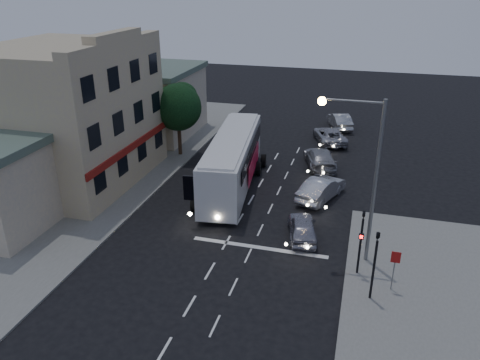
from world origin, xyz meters
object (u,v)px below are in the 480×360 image
(car_sedan_b, at_px, (320,158))
(streetlight, at_px, (364,164))
(car_sedan_a, at_px, (321,189))
(traffic_signal_main, at_px, (361,235))
(traffic_signal_side, at_px, (375,257))
(car_suv, at_px, (302,228))
(street_tree, at_px, (178,105))
(tour_bus, at_px, (232,160))
(car_extra, at_px, (340,121))
(regulatory_sign, at_px, (395,264))
(car_sedan_c, at_px, (330,135))

(car_sedan_b, bearing_deg, streetlight, 88.52)
(car_sedan_a, distance_m, traffic_signal_main, 9.29)
(car_sedan_b, height_order, traffic_signal_side, traffic_signal_side)
(car_suv, height_order, traffic_signal_main, traffic_signal_main)
(streetlight, height_order, street_tree, streetlight)
(streetlight, bearing_deg, traffic_signal_main, -79.80)
(tour_bus, height_order, street_tree, street_tree)
(car_suv, bearing_deg, traffic_signal_main, 125.53)
(car_suv, distance_m, car_extra, 23.01)
(traffic_signal_main, relative_size, street_tree, 0.66)
(regulatory_sign, bearing_deg, car_sedan_b, 108.87)
(car_sedan_a, bearing_deg, streetlight, 129.96)
(car_sedan_b, height_order, street_tree, street_tree)
(car_sedan_b, bearing_deg, street_tree, -13.47)
(tour_bus, bearing_deg, streetlight, -46.57)
(car_suv, relative_size, regulatory_sign, 1.82)
(car_sedan_b, distance_m, street_tree, 12.69)
(car_sedan_c, relative_size, car_extra, 1.10)
(car_sedan_c, height_order, regulatory_sign, regulatory_sign)
(traffic_signal_side, bearing_deg, car_sedan_c, 100.31)
(tour_bus, distance_m, street_tree, 8.50)
(traffic_signal_main, xyz_separation_m, traffic_signal_side, (0.70, -1.98, 0.00))
(traffic_signal_side, bearing_deg, car_extra, 97.45)
(traffic_signal_side, height_order, street_tree, street_tree)
(car_suv, xyz_separation_m, car_sedan_b, (-0.31, 11.74, 0.09))
(streetlight, bearing_deg, street_tree, 140.49)
(car_sedan_c, height_order, streetlight, streetlight)
(car_sedan_c, relative_size, traffic_signal_main, 1.27)
(car_suv, bearing_deg, street_tree, -54.79)
(regulatory_sign, bearing_deg, street_tree, 138.92)
(car_sedan_a, height_order, regulatory_sign, regulatory_sign)
(car_sedan_a, relative_size, regulatory_sign, 2.16)
(tour_bus, relative_size, traffic_signal_side, 3.19)
(traffic_signal_main, xyz_separation_m, street_tree, (-15.81, 14.25, 2.08))
(traffic_signal_side, bearing_deg, regulatory_sign, 43.92)
(car_extra, bearing_deg, street_tree, 24.26)
(tour_bus, height_order, car_extra, tour_bus)
(car_sedan_a, xyz_separation_m, car_sedan_c, (-0.59, 12.42, -0.06))
(car_sedan_c, relative_size, street_tree, 0.84)
(traffic_signal_main, bearing_deg, car_extra, 96.49)
(car_extra, relative_size, streetlight, 0.52)
(car_suv, bearing_deg, streetlight, 140.21)
(traffic_signal_side, bearing_deg, car_sedan_b, 104.70)
(car_sedan_b, distance_m, car_extra, 11.29)
(tour_bus, relative_size, street_tree, 2.11)
(car_suv, bearing_deg, car_extra, -103.74)
(car_extra, bearing_deg, car_sedan_b, 68.01)
(car_suv, relative_size, car_sedan_b, 0.76)
(traffic_signal_main, bearing_deg, street_tree, 137.97)
(car_sedan_a, distance_m, regulatory_sign, 10.76)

